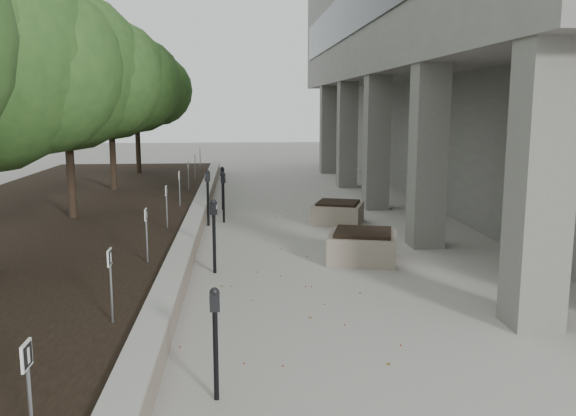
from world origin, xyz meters
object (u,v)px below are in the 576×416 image
crabapple_tree_3 (67,105)px  parking_meter_4 (224,197)px  parking_meter_2 (214,236)px  crabapple_tree_5 (136,105)px  planter_back (338,212)px  planter_front (363,246)px  parking_meter_3 (208,198)px  crabapple_tree_4 (110,105)px  parking_meter_1 (216,344)px  parking_meter_5 (222,188)px

crabapple_tree_3 → parking_meter_4: size_ratio=4.00×
crabapple_tree_3 → parking_meter_2: bearing=-47.0°
crabapple_tree_5 → planter_back: crabapple_tree_5 is taller
planter_front → parking_meter_3: bearing=130.2°
crabapple_tree_5 → planter_front: size_ratio=4.07×
parking_meter_2 → planter_back: bearing=74.2°
crabapple_tree_4 → parking_meter_1: size_ratio=4.35×
parking_meter_1 → parking_meter_3: bearing=90.2°
parking_meter_1 → parking_meter_2: parking_meter_2 is taller
crabapple_tree_4 → parking_meter_3: bearing=-52.8°
crabapple_tree_4 → planter_front: size_ratio=4.07×
crabapple_tree_5 → parking_meter_3: bearing=-70.7°
parking_meter_2 → planter_back: parking_meter_2 is taller
crabapple_tree_5 → parking_meter_4: bearing=-67.7°
crabapple_tree_4 → parking_meter_2: crabapple_tree_4 is taller
parking_meter_4 → planter_front: (2.90, -4.32, -0.37)m
crabapple_tree_4 → parking_meter_5: bearing=-27.3°
parking_meter_4 → planter_back: 3.09m
planter_front → planter_back: size_ratio=1.07×
parking_meter_5 → crabapple_tree_4: bearing=132.2°
planter_back → crabapple_tree_3: bearing=-173.1°
parking_meter_1 → planter_front: parking_meter_1 is taller
crabapple_tree_3 → planter_front: crabapple_tree_3 is taller
parking_meter_2 → planter_front: (2.96, 0.67, -0.39)m
planter_front → crabapple_tree_4: bearing=128.7°
crabapple_tree_3 → crabapple_tree_5: size_ratio=1.00×
parking_meter_3 → planter_back: (3.44, 0.10, -0.45)m
crabapple_tree_5 → parking_meter_2: crabapple_tree_5 is taller
parking_meter_3 → parking_meter_5: parking_meter_3 is taller
crabapple_tree_3 → crabapple_tree_5: (0.00, 10.00, 0.00)m
planter_back → parking_meter_1: bearing=-106.6°
parking_meter_4 → planter_back: (3.05, -0.32, -0.39)m
crabapple_tree_4 → parking_meter_4: 5.85m
crabapple_tree_3 → planter_back: 7.31m
parking_meter_1 → planter_back: 10.11m
parking_meter_5 → parking_meter_3: bearing=-117.9°
crabapple_tree_5 → planter_back: size_ratio=4.36×
parking_meter_5 → parking_meter_4: bearing=-108.3°
parking_meter_4 → parking_meter_1: bearing=-77.0°
parking_meter_3 → parking_meter_4: (0.39, 0.42, -0.06)m
parking_meter_2 → parking_meter_5: size_ratio=1.07×
crabapple_tree_3 → parking_meter_1: 9.96m
parking_meter_1 → parking_meter_4: parking_meter_4 is taller
crabapple_tree_3 → planter_front: bearing=-25.9°
crabapple_tree_4 → planter_back: (6.69, -4.19, -2.83)m
crabapple_tree_4 → parking_meter_4: size_ratio=4.00×
parking_meter_2 → parking_meter_1: bearing=-69.8°
crabapple_tree_3 → parking_meter_3: size_ratio=3.68×
crabapple_tree_3 → parking_meter_2: size_ratio=3.87×
crabapple_tree_5 → parking_meter_3: (3.25, -9.29, -2.38)m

